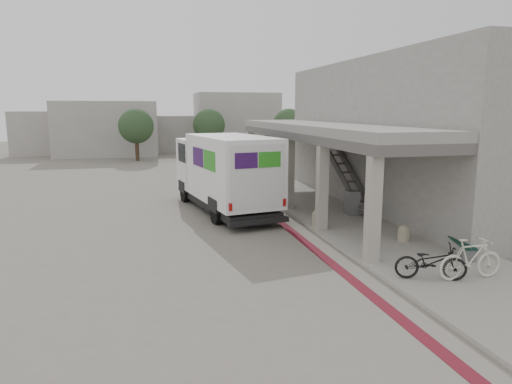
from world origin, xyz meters
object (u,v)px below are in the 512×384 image
object	(u,v)px
bench	(460,245)
bicycle_cream	(471,259)
fedex_truck	(224,171)
utility_cabinet	(352,203)
bicycle_black	(431,262)

from	to	relation	value
bench	bicycle_cream	world-z (taller)	bicycle_cream
fedex_truck	utility_cabinet	size ratio (longest dim) A/B	8.07
fedex_truck	utility_cabinet	world-z (taller)	fedex_truck
utility_cabinet	bicycle_cream	world-z (taller)	bicycle_cream
utility_cabinet	bicycle_black	world-z (taller)	utility_cabinet
bench	utility_cabinet	size ratio (longest dim) A/B	1.77
fedex_truck	bicycle_black	xyz separation A→B (m)	(3.82, -10.30, -1.27)
bicycle_black	bench	bearing A→B (deg)	-31.33
bicycle_cream	utility_cabinet	bearing A→B (deg)	-2.02
bench	bicycle_black	distance (m)	2.86
bicycle_cream	fedex_truck	bearing A→B (deg)	25.09
utility_cabinet	bicycle_cream	xyz separation A→B (m)	(-0.32, -7.93, 0.04)
bench	bicycle_black	world-z (taller)	bicycle_black
utility_cabinet	fedex_truck	bearing A→B (deg)	153.65
fedex_truck	bench	size ratio (longest dim) A/B	4.56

